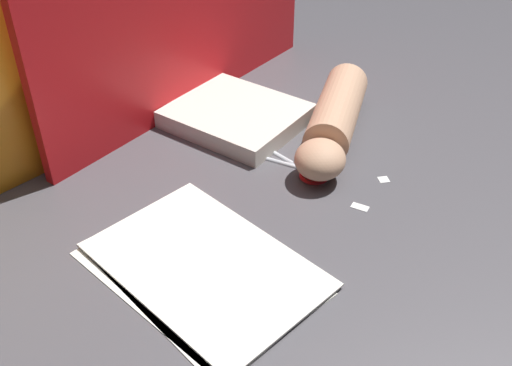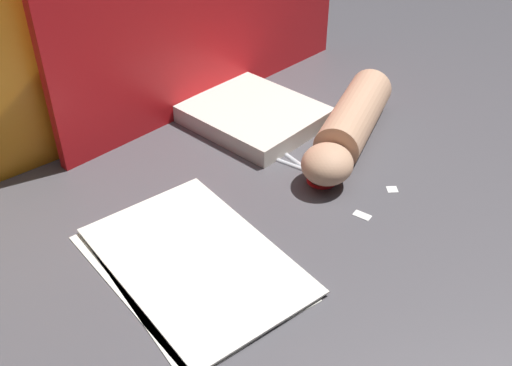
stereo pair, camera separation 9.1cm
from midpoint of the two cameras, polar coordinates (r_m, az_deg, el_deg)
The scene contains 9 objects.
ground_plane at distance 0.93m, azimuth 2.27°, elevation -4.12°, with size 6.00×6.00×0.00m, color #4C494F.
backdrop_panel_left at distance 1.01m, azimuth -18.46°, elevation 14.92°, with size 0.65×0.04×0.52m.
backdrop_panel_center at distance 1.19m, azimuth -2.08°, elevation 15.39°, with size 0.71×0.11×0.35m.
paper_stack at distance 0.86m, azimuth -3.08°, elevation -7.62°, with size 0.23×0.34×0.01m.
book_closed at distance 1.17m, azimuth 2.07°, elevation 6.41°, with size 0.24×0.27×0.03m.
scissors at distance 1.04m, azimuth 8.05°, elevation 0.93°, with size 0.07×0.15×0.01m.
hand_forearm at distance 1.11m, azimuth 11.21°, elevation 5.24°, with size 0.34×0.24×0.08m.
paper_scrap_near at distance 0.97m, azimuth 12.77°, elevation -3.11°, with size 0.02×0.03×0.00m.
paper_scrap_mid at distance 1.03m, azimuth 15.34°, elevation -0.67°, with size 0.02×0.02×0.00m.
Camera 2 is at (-0.43, -0.56, 0.61)m, focal length 42.00 mm.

